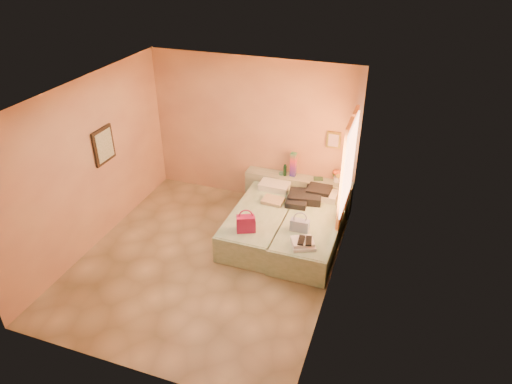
% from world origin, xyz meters
% --- Properties ---
extents(ground, '(4.50, 4.50, 0.00)m').
position_xyz_m(ground, '(0.00, 0.00, 0.00)').
color(ground, tan).
rests_on(ground, ground).
extents(room_walls, '(4.02, 4.51, 2.81)m').
position_xyz_m(room_walls, '(0.21, 0.57, 1.79)').
color(room_walls, tan).
rests_on(room_walls, ground).
extents(headboard_ledge, '(2.05, 0.30, 0.65)m').
position_xyz_m(headboard_ledge, '(0.98, 2.10, 0.33)').
color(headboard_ledge, '#A5B190').
rests_on(headboard_ledge, ground).
extents(bed_left, '(0.91, 2.00, 0.50)m').
position_xyz_m(bed_left, '(0.60, 0.99, 0.25)').
color(bed_left, '#B7D0A7').
rests_on(bed_left, ground).
extents(bed_right, '(0.91, 2.00, 0.50)m').
position_xyz_m(bed_right, '(1.50, 0.96, 0.25)').
color(bed_right, '#B7D0A7').
rests_on(bed_right, ground).
extents(water_bottle, '(0.07, 0.07, 0.22)m').
position_xyz_m(water_bottle, '(0.71, 2.08, 0.76)').
color(water_bottle, '#133421').
rests_on(water_bottle, headboard_ledge).
extents(rainbow_box, '(0.11, 0.11, 0.47)m').
position_xyz_m(rainbow_box, '(0.85, 2.13, 0.89)').
color(rainbow_box, '#AE1548').
rests_on(rainbow_box, headboard_ledge).
extents(small_dish, '(0.17, 0.17, 0.03)m').
position_xyz_m(small_dish, '(0.65, 2.11, 0.67)').
color(small_dish, '#468165').
rests_on(small_dish, headboard_ledge).
extents(green_book, '(0.20, 0.17, 0.03)m').
position_xyz_m(green_book, '(1.34, 2.14, 0.66)').
color(green_book, '#25452E').
rests_on(green_book, headboard_ledge).
extents(flower_vase, '(0.25, 0.25, 0.29)m').
position_xyz_m(flower_vase, '(1.69, 2.17, 0.79)').
color(flower_vase, white).
rests_on(flower_vase, headboard_ledge).
extents(magenta_handbag, '(0.35, 0.28, 0.28)m').
position_xyz_m(magenta_handbag, '(0.56, 0.34, 0.64)').
color(magenta_handbag, '#AE1548').
rests_on(magenta_handbag, bed_left).
extents(khaki_garment, '(0.38, 0.31, 0.06)m').
position_xyz_m(khaki_garment, '(0.72, 1.32, 0.53)').
color(khaki_garment, tan).
rests_on(khaki_garment, bed_left).
extents(clothes_pile, '(0.70, 0.70, 0.19)m').
position_xyz_m(clothes_pile, '(1.29, 1.57, 0.59)').
color(clothes_pile, black).
rests_on(clothes_pile, bed_right).
extents(blue_handbag, '(0.30, 0.13, 0.19)m').
position_xyz_m(blue_handbag, '(1.38, 0.63, 0.60)').
color(blue_handbag, '#3B4D8E').
rests_on(blue_handbag, bed_right).
extents(towel_stack, '(0.44, 0.42, 0.10)m').
position_xyz_m(towel_stack, '(1.54, 0.24, 0.55)').
color(towel_stack, white).
rests_on(towel_stack, bed_right).
extents(sandal_pair, '(0.21, 0.26, 0.03)m').
position_xyz_m(sandal_pair, '(1.56, 0.23, 0.61)').
color(sandal_pair, black).
rests_on(sandal_pair, towel_stack).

